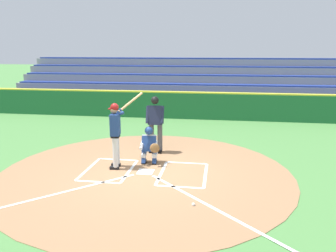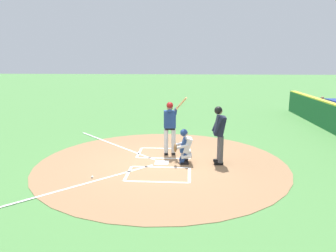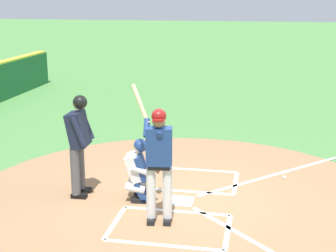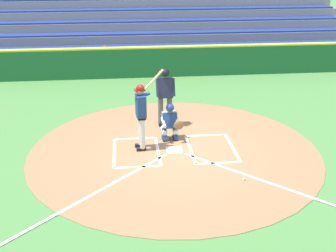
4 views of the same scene
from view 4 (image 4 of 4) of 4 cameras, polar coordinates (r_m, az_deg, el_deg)
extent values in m
plane|color=#4C8442|center=(12.01, 0.82, -3.24)|extent=(120.00, 120.00, 0.00)
cylinder|color=#99704C|center=(12.00, 0.83, -3.21)|extent=(8.00, 8.00, 0.01)
cube|color=white|center=(12.00, 0.83, -3.18)|extent=(0.44, 0.44, 0.01)
cube|color=white|center=(12.96, 4.96, -1.24)|extent=(1.20, 0.08, 0.01)
cube|color=white|center=(11.37, 6.65, -4.86)|extent=(1.20, 0.08, 0.01)
cube|color=white|center=(12.06, 2.95, -3.07)|extent=(0.08, 1.80, 0.01)
cube|color=white|center=(12.29, 8.49, -2.79)|extent=(0.08, 1.80, 0.01)
cube|color=white|center=(12.75, -4.35, -1.64)|extent=(1.20, 0.08, 0.01)
cube|color=white|center=(11.13, -4.02, -5.41)|extent=(1.20, 0.08, 0.01)
cube|color=white|center=(11.96, -1.32, -3.27)|extent=(0.08, 1.80, 0.01)
cube|color=white|center=(11.93, -7.08, -3.52)|extent=(0.08, 1.80, 0.01)
cube|color=white|center=(10.11, -9.75, -8.81)|extent=(3.73, 3.73, 0.01)
cube|color=white|center=(10.64, 13.61, -7.44)|extent=(3.73, 3.73, 0.01)
cylinder|color=silver|center=(11.81, -3.40, -1.08)|extent=(0.15, 0.15, 0.84)
cube|color=black|center=(11.99, -3.54, -3.09)|extent=(0.27, 0.15, 0.09)
cylinder|color=silver|center=(12.04, -3.63, -0.60)|extent=(0.15, 0.15, 0.84)
cube|color=black|center=(12.22, -3.77, -2.58)|extent=(0.27, 0.15, 0.09)
cube|color=black|center=(11.74, -3.57, 1.27)|extent=(0.26, 0.37, 0.10)
cube|color=navy|center=(11.64, -3.61, 2.69)|extent=(0.29, 0.43, 0.60)
sphere|color=#9E7051|center=(11.50, -3.76, 4.61)|extent=(0.21, 0.21, 0.21)
sphere|color=maroon|center=(11.48, -3.67, 4.95)|extent=(0.23, 0.23, 0.23)
cube|color=maroon|center=(11.48, -4.20, 4.74)|extent=(0.13, 0.18, 0.02)
cylinder|color=navy|center=(11.54, -3.38, 4.00)|extent=(0.44, 0.15, 0.21)
cylinder|color=navy|center=(11.74, -3.58, 4.31)|extent=(0.27, 0.12, 0.29)
cylinder|color=tan|center=(11.83, -2.00, 6.03)|extent=(0.64, 0.45, 0.53)
cylinder|color=tan|center=(11.71, -3.33, 4.59)|extent=(0.10, 0.11, 0.08)
cube|color=black|center=(12.67, 0.94, -1.58)|extent=(0.14, 0.27, 0.09)
cube|color=navy|center=(12.57, 0.98, -1.01)|extent=(0.14, 0.25, 0.37)
cylinder|color=silver|center=(12.63, 0.89, -0.50)|extent=(0.18, 0.37, 0.21)
cube|color=black|center=(12.62, -0.48, -1.69)|extent=(0.14, 0.27, 0.09)
cube|color=navy|center=(12.52, -0.45, -1.11)|extent=(0.14, 0.25, 0.37)
cylinder|color=silver|center=(12.58, -0.53, -0.60)|extent=(0.18, 0.37, 0.21)
cube|color=silver|center=(12.48, 0.17, 0.91)|extent=(0.43, 0.39, 0.52)
cube|color=navy|center=(12.38, 0.27, 0.72)|extent=(0.44, 0.25, 0.46)
sphere|color=beige|center=(12.29, 0.24, 2.39)|extent=(0.21, 0.21, 0.21)
sphere|color=navy|center=(12.26, 0.25, 2.45)|extent=(0.24, 0.24, 0.24)
cylinder|color=silver|center=(12.37, 1.23, 0.60)|extent=(0.12, 0.45, 0.20)
cylinder|color=silver|center=(12.30, -0.59, 0.47)|extent=(0.12, 0.45, 0.20)
ellipsoid|color=brown|center=(12.20, 1.42, 0.12)|extent=(0.29, 0.12, 0.28)
cylinder|color=#4C4C51|center=(13.54, 0.20, 2.16)|extent=(0.16, 0.16, 0.86)
cube|color=black|center=(13.66, 0.23, 0.26)|extent=(0.14, 0.28, 0.09)
cylinder|color=#4C4C51|center=(13.50, -0.98, 2.10)|extent=(0.16, 0.16, 0.86)
cube|color=black|center=(13.62, -0.94, 0.20)|extent=(0.14, 0.28, 0.09)
cube|color=#191E33|center=(13.24, -0.37, 5.08)|extent=(0.45, 0.38, 0.66)
sphere|color=#9E7051|center=(13.07, -0.35, 6.99)|extent=(0.22, 0.22, 0.22)
sphere|color=black|center=(13.05, -0.34, 7.05)|extent=(0.25, 0.25, 0.25)
cylinder|color=#191E33|center=(13.19, 0.71, 5.14)|extent=(0.11, 0.29, 0.56)
cylinder|color=#191E33|center=(13.13, -1.37, 5.05)|extent=(0.11, 0.29, 0.56)
sphere|color=white|center=(10.66, 9.97, -6.92)|extent=(0.07, 0.07, 0.07)
cube|color=#1E6033|center=(18.85, -1.92, 8.39)|extent=(22.00, 0.36, 1.25)
cube|color=yellow|center=(18.70, -1.94, 10.34)|extent=(22.00, 0.32, 0.06)
cube|color=gray|center=(19.94, -2.13, 7.99)|extent=(20.00, 0.85, 0.45)
cube|color=navy|center=(19.88, -2.14, 8.73)|extent=(19.60, 0.72, 0.08)
cube|color=gray|center=(20.71, -2.31, 9.18)|extent=(20.00, 0.85, 0.90)
cube|color=navy|center=(20.60, -2.33, 10.50)|extent=(19.60, 0.72, 0.08)
cube|color=gray|center=(21.49, -2.48, 10.28)|extent=(20.00, 0.85, 1.35)
cube|color=navy|center=(21.35, -2.51, 12.15)|extent=(19.60, 0.72, 0.08)
cube|color=gray|center=(22.27, -2.63, 11.30)|extent=(20.00, 0.85, 1.80)
cube|color=navy|center=(22.11, -2.68, 13.69)|extent=(19.60, 0.72, 0.08)
cube|color=gray|center=(23.06, -2.78, 12.26)|extent=(20.00, 0.85, 2.25)
cube|color=navy|center=(22.89, -2.84, 15.13)|extent=(19.60, 0.72, 0.08)
cube|color=gray|center=(23.86, -2.92, 13.15)|extent=(20.00, 0.85, 2.70)
cube|color=#284C9E|center=(19.74, -8.28, 9.22)|extent=(0.36, 0.22, 0.46)
sphere|color=brown|center=(19.66, -8.33, 10.18)|extent=(0.20, 0.20, 0.20)
camera|label=1|loc=(4.35, 45.07, -10.39)|focal=36.04mm
camera|label=2|loc=(16.11, 37.90, 11.11)|focal=33.60mm
camera|label=3|loc=(11.76, -42.03, 8.77)|focal=53.63mm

